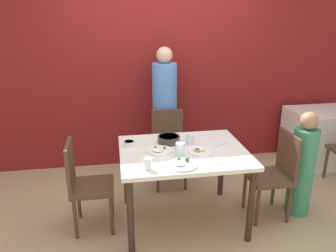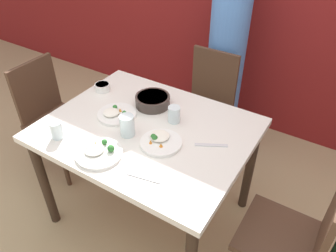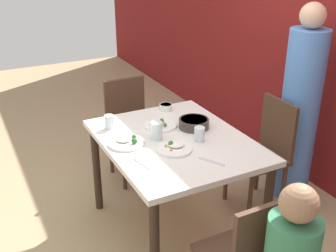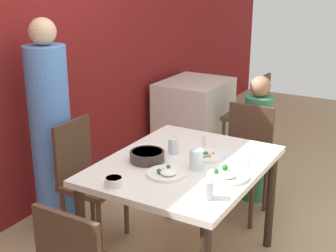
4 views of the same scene
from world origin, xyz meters
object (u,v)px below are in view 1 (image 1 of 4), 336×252
object	(u,v)px
plate_rice_adult	(182,164)
person_child	(302,168)
chair_child_spot	(275,172)
chair_adult_spot	(169,145)
bowl_curry	(169,139)
person_adult	(164,116)
glass_water_tall	(191,139)

from	to	relation	value
plate_rice_adult	person_child	bearing A→B (deg)	11.86
chair_child_spot	plate_rice_adult	xyz separation A→B (m)	(-1.02, -0.27, 0.30)
chair_adult_spot	bowl_curry	world-z (taller)	chair_adult_spot
person_adult	glass_water_tall	bearing A→B (deg)	-83.91
person_child	bowl_curry	bearing A→B (deg)	168.72
person_adult	glass_water_tall	size ratio (longest dim) A/B	16.17
bowl_curry	plate_rice_adult	size ratio (longest dim) A/B	0.89
chair_adult_spot	chair_child_spot	size ratio (longest dim) A/B	1.00
person_adult	person_child	distance (m)	1.73
person_adult	person_child	world-z (taller)	person_adult
person_adult	plate_rice_adult	world-z (taller)	person_adult
chair_adult_spot	person_child	size ratio (longest dim) A/B	0.82
glass_water_tall	person_adult	bearing A→B (deg)	96.09
chair_adult_spot	chair_child_spot	xyz separation A→B (m)	(0.94, -0.87, 0.00)
person_adult	glass_water_tall	world-z (taller)	person_adult
chair_child_spot	bowl_curry	bearing A→B (deg)	-104.34
chair_adult_spot	bowl_curry	size ratio (longest dim) A/B	4.08
chair_child_spot	bowl_curry	distance (m)	1.12
chair_adult_spot	glass_water_tall	size ratio (longest dim) A/B	8.97
person_child	plate_rice_adult	distance (m)	1.37
glass_water_tall	person_child	bearing A→B (deg)	-9.52
person_child	glass_water_tall	bearing A→B (deg)	170.48
chair_adult_spot	glass_water_tall	world-z (taller)	chair_adult_spot
chair_child_spot	person_child	size ratio (longest dim) A/B	0.82
chair_child_spot	plate_rice_adult	distance (m)	1.09
bowl_curry	glass_water_tall	bearing A→B (deg)	-20.48
chair_child_spot	person_child	world-z (taller)	person_child
person_adult	plate_rice_adult	xyz separation A→B (m)	(-0.08, -1.47, 0.03)
chair_adult_spot	glass_water_tall	xyz separation A→B (m)	(0.11, -0.68, 0.34)
chair_adult_spot	plate_rice_adult	bearing A→B (deg)	-93.78
chair_adult_spot	bowl_curry	distance (m)	0.69
plate_rice_adult	glass_water_tall	xyz separation A→B (m)	(0.18, 0.46, 0.04)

